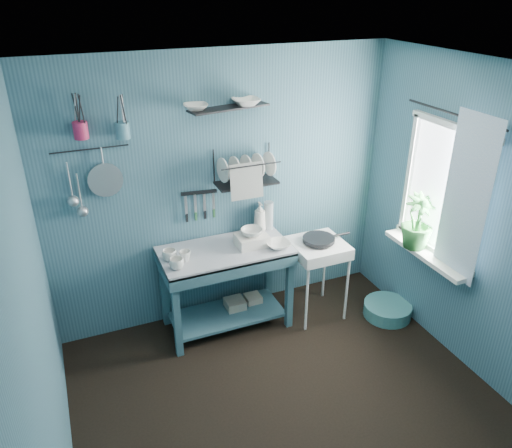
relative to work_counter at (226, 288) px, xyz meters
name	(u,v)px	position (x,y,z in m)	size (l,w,h in m)	color
floor	(292,409)	(0.11, -1.19, -0.41)	(3.20, 3.20, 0.00)	black
ceiling	(307,77)	(0.11, -1.19, 2.09)	(3.20, 3.20, 0.00)	silver
wall_back	(223,191)	(0.11, 0.31, 0.84)	(3.20, 3.20, 0.00)	#345B6C
wall_front	(464,447)	(0.11, -2.69, 0.84)	(3.20, 3.20, 0.00)	#345B6C
wall_left	(40,330)	(-1.49, -1.19, 0.84)	(3.00, 3.00, 0.00)	#345B6C
wall_right	(483,229)	(1.71, -1.19, 0.84)	(3.00, 3.00, 0.00)	#345B6C
work_counter	(226,288)	(0.00, 0.00, 0.00)	(1.17, 0.58, 0.83)	#2F5764
mug_left	(177,264)	(-0.48, -0.16, 0.46)	(0.12, 0.12, 0.10)	silver
mug_mid	(185,256)	(-0.38, -0.06, 0.46)	(0.10, 0.10, 0.09)	silver
mug_right	(170,255)	(-0.50, 0.00, 0.46)	(0.12, 0.12, 0.10)	silver
wash_tub	(252,240)	(0.25, -0.02, 0.46)	(0.28, 0.22, 0.10)	silver
tub_bowl	(252,232)	(0.25, -0.02, 0.54)	(0.20, 0.20, 0.06)	silver
soap_bottle	(260,217)	(0.42, 0.20, 0.56)	(0.12, 0.12, 0.30)	silver
water_bottle	(269,216)	(0.52, 0.22, 0.55)	(0.09, 0.09, 0.28)	#9DA9AF
counter_bowl	(278,245)	(0.45, -0.15, 0.44)	(0.22, 0.22, 0.05)	silver
hotplate_stand	(316,278)	(0.87, -0.14, -0.02)	(0.49, 0.49, 0.78)	white
frying_pan	(319,239)	(0.87, -0.14, 0.41)	(0.30, 0.30, 0.04)	black
knife_strip	(199,193)	(-0.13, 0.28, 0.87)	(0.32, 0.02, 0.03)	black
dish_rack	(246,167)	(0.28, 0.18, 1.09)	(0.55, 0.24, 0.32)	black
upper_shelf	(229,108)	(0.14, 0.21, 1.62)	(0.70, 0.18, 0.01)	black
shelf_bowl_left	(196,112)	(-0.14, 0.21, 1.61)	(0.20, 0.20, 0.05)	silver
shelf_bowl_right	(246,100)	(0.30, 0.21, 1.66)	(0.23, 0.23, 0.06)	silver
utensil_cup_magenta	(81,130)	(-1.04, 0.23, 1.55)	(0.11, 0.11, 0.13)	#B8224E
utensil_cup_teal	(123,130)	(-0.73, 0.23, 1.51)	(0.11, 0.11, 0.13)	teal
colander	(105,180)	(-0.91, 0.26, 1.11)	(0.28, 0.28, 0.03)	#AFB3B7
ladle_outer	(70,180)	(-1.18, 0.27, 1.15)	(0.01, 0.01, 0.30)	#AFB3B7
ladle_inner	(79,191)	(-1.12, 0.27, 1.05)	(0.01, 0.01, 0.30)	#AFB3B7
hook_rail	(90,149)	(-1.00, 0.28, 1.38)	(0.01, 0.01, 0.60)	black
window_glass	(444,191)	(1.69, -0.74, 0.99)	(1.10, 1.10, 0.00)	white
windowsill	(425,254)	(1.61, -0.74, 0.40)	(0.16, 0.95, 0.04)	white
curtain	(465,200)	(1.63, -1.04, 1.04)	(1.35, 1.35, 0.00)	white
curtain_rod	(453,114)	(1.65, -0.74, 1.64)	(0.02, 0.02, 1.05)	black
potted_plant	(418,222)	(1.58, -0.61, 0.67)	(0.28, 0.28, 0.50)	#2D7132
storage_tin_large	(235,309)	(0.10, 0.05, -0.30)	(0.18, 0.18, 0.22)	tan
storage_tin_small	(253,304)	(0.30, 0.08, -0.31)	(0.15, 0.15, 0.20)	tan
floor_basin	(387,310)	(1.50, -0.47, -0.35)	(0.46, 0.46, 0.13)	teal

